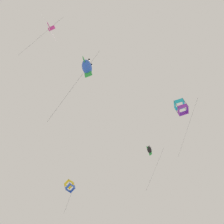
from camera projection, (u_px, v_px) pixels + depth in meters
kite_box_highest at (70, 186)px, 36.59m from camera, size 1.37×1.12×4.42m
kite_fish_near_right at (87, 67)px, 29.10m from camera, size 3.47×3.15×9.27m
kite_delta_near_left at (50, 28)px, 34.29m from camera, size 3.47×3.19×8.69m
kite_box_far_centre at (181, 107)px, 40.18m from camera, size 3.52×3.25×10.07m
kite_fish_upper_right at (149, 150)px, 44.11m from camera, size 2.39×2.65×8.33m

